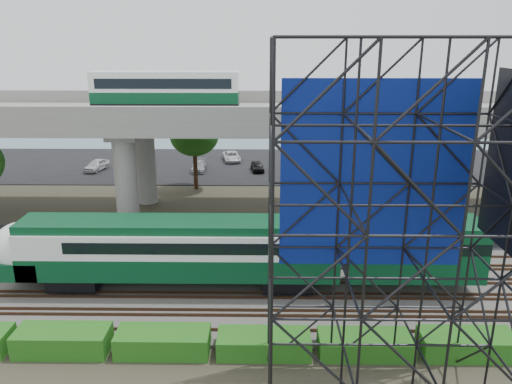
{
  "coord_description": "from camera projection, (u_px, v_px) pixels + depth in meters",
  "views": [
    {
      "loc": [
        0.89,
        -25.65,
        14.95
      ],
      "look_at": [
        0.47,
        6.0,
        5.2
      ],
      "focal_mm": 35.0,
      "sensor_mm": 36.0,
      "label": 1
    }
  ],
  "objects": [
    {
      "name": "parking_lot",
      "position": [
        255.0,
        165.0,
        61.41
      ],
      "size": [
        90.0,
        18.0,
        0.08
      ],
      "primitive_type": "cube",
      "color": "black",
      "rests_on": "ground"
    },
    {
      "name": "parked_cars",
      "position": [
        257.0,
        161.0,
        60.83
      ],
      "size": [
        39.75,
        9.5,
        1.31
      ],
      "color": "silver",
      "rests_on": "parking_lot"
    },
    {
      "name": "ground",
      "position": [
        246.0,
        308.0,
        28.93
      ],
      "size": [
        140.0,
        140.0,
        0.0
      ],
      "primitive_type": "plane",
      "color": "#474233",
      "rests_on": "ground"
    },
    {
      "name": "trees",
      "position": [
        198.0,
        153.0,
        42.79
      ],
      "size": [
        40.94,
        16.94,
        7.69
      ],
      "color": "#382314",
      "rests_on": "ground"
    },
    {
      "name": "harbor_water",
      "position": [
        257.0,
        133.0,
        82.44
      ],
      "size": [
        140.0,
        40.0,
        0.03
      ],
      "primitive_type": "cube",
      "color": "#456072",
      "rests_on": "ground"
    },
    {
      "name": "service_road",
      "position": [
        251.0,
        238.0,
        38.95
      ],
      "size": [
        90.0,
        5.0,
        0.08
      ],
      "primitive_type": "cube",
      "color": "black",
      "rests_on": "ground"
    },
    {
      "name": "overpass",
      "position": [
        246.0,
        123.0,
        41.8
      ],
      "size": [
        80.0,
        12.0,
        12.4
      ],
      "color": "#9E9B93",
      "rests_on": "ground"
    },
    {
      "name": "rail_tracks",
      "position": [
        247.0,
        287.0,
        30.76
      ],
      "size": [
        90.0,
        9.52,
        0.16
      ],
      "color": "#472D1E",
      "rests_on": "ballast_bed"
    },
    {
      "name": "scaffold_tower",
      "position": [
        389.0,
        243.0,
        19.03
      ],
      "size": [
        9.36,
        6.36,
        15.0
      ],
      "color": "black",
      "rests_on": "ground"
    },
    {
      "name": "ballast_bed",
      "position": [
        247.0,
        290.0,
        30.81
      ],
      "size": [
        90.0,
        12.0,
        0.2
      ],
      "primitive_type": "cube",
      "color": "slate",
      "rests_on": "ground"
    },
    {
      "name": "suv",
      "position": [
        214.0,
        227.0,
        39.26
      ],
      "size": [
        5.36,
        4.05,
        1.35
      ],
      "primitive_type": "imported",
      "rotation": [
        0.0,
        0.0,
        1.15
      ],
      "color": "black",
      "rests_on": "service_road"
    },
    {
      "name": "commuter_train",
      "position": [
        215.0,
        248.0,
        30.02
      ],
      "size": [
        29.3,
        3.06,
        4.3
      ],
      "color": "black",
      "rests_on": "rail_tracks"
    },
    {
      "name": "hedge_strip",
      "position": [
        264.0,
        343.0,
        24.64
      ],
      "size": [
        34.6,
        1.8,
        1.2
      ],
      "color": "#165814",
      "rests_on": "ground"
    }
  ]
}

